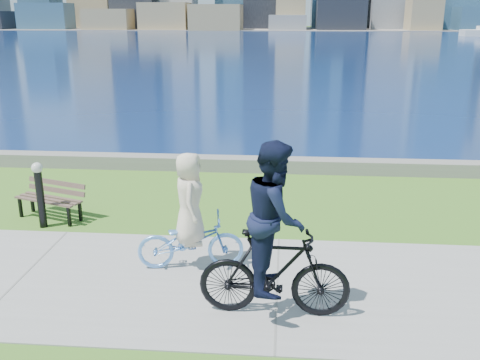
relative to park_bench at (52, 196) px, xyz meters
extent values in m
plane|color=#37671B|center=(4.58, -2.51, -0.45)|extent=(320.00, 320.00, 0.00)
cube|color=gray|center=(4.58, -2.51, -0.44)|extent=(80.00, 3.50, 0.02)
cube|color=slate|center=(4.58, 3.69, -0.28)|extent=(90.00, 0.50, 0.35)
cube|color=#0C204C|center=(4.58, 69.49, -0.45)|extent=(320.00, 131.00, 0.01)
cube|color=gray|center=(4.58, 127.49, -0.39)|extent=(320.00, 30.00, 0.12)
cube|color=navy|center=(-52.71, 119.17, 2.57)|extent=(11.78, 6.97, 6.05)
cube|color=#867452|center=(-36.72, 117.82, 1.90)|extent=(10.66, 9.44, 4.70)
cube|color=#867452|center=(-23.63, 118.52, 2.59)|extent=(11.10, 8.93, 6.09)
cube|color=#867452|center=(-11.48, 117.32, 2.38)|extent=(11.61, 9.91, 5.66)
cube|color=slate|center=(4.84, 119.55, 1.23)|extent=(8.57, 6.15, 3.36)
cube|color=black|center=(16.92, 119.53, 2.85)|extent=(11.00, 7.32, 6.60)
cube|color=#867452|center=(35.08, 117.95, 2.93)|extent=(6.85, 7.66, 6.77)
cube|color=navy|center=(46.60, 118.15, 2.12)|extent=(8.78, 8.11, 5.15)
cube|color=black|center=(-0.67, -0.02, -0.25)|extent=(0.07, 0.07, 0.40)
cube|color=black|center=(0.51, -0.43, -0.25)|extent=(0.07, 0.07, 0.40)
cube|color=black|center=(-0.56, 0.28, -0.25)|extent=(0.07, 0.07, 0.40)
cube|color=black|center=(0.62, -0.13, -0.25)|extent=(0.07, 0.07, 0.40)
cube|color=#503C32|center=(-0.08, -0.23, -0.03)|extent=(1.38, 0.56, 0.04)
cube|color=#503C32|center=(-0.03, -0.09, -0.03)|extent=(1.38, 0.56, 0.04)
cube|color=#503C32|center=(0.02, 0.04, -0.03)|extent=(1.38, 0.56, 0.04)
cube|color=#503C32|center=(0.05, 0.15, 0.08)|extent=(1.37, 0.52, 0.10)
cube|color=#503C32|center=(0.06, 0.17, 0.24)|extent=(1.37, 0.52, 0.10)
cylinder|color=black|center=(0.01, -0.50, 0.12)|extent=(0.15, 0.15, 1.15)
sphere|color=beige|center=(0.01, -0.50, 0.74)|extent=(0.21, 0.21, 0.21)
imported|color=#63A1F2|center=(3.17, -1.98, 0.01)|extent=(0.87, 1.78, 0.89)
imported|color=silver|center=(3.17, -1.98, 0.74)|extent=(0.59, 0.80, 1.49)
imported|color=black|center=(4.55, -3.29, 0.18)|extent=(0.63, 2.05, 1.23)
imported|color=#101632|center=(4.55, -3.29, 1.00)|extent=(0.77, 0.98, 2.01)
camera|label=1|loc=(4.63, -9.79, 3.54)|focal=40.00mm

